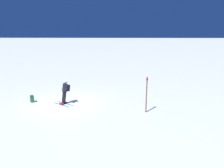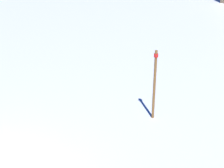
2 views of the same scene
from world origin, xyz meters
TOP-DOWN VIEW (x-y plane):
  - ground_plane at (0.00, 0.00)m, footprint 300.00×300.00m
  - skier at (0.11, 0.13)m, footprint 1.48×1.60m
  - spare_backpack at (-0.17, -2.34)m, footprint 0.37×0.36m
  - trail_marker at (1.58, 5.55)m, footprint 0.13×0.13m

SIDE VIEW (x-z plane):
  - ground_plane at x=0.00m, z-range 0.00..0.00m
  - spare_backpack at x=-0.17m, z-range -0.01..0.49m
  - skier at x=0.11m, z-range 0.08..1.78m
  - trail_marker at x=1.58m, z-range 0.10..2.36m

